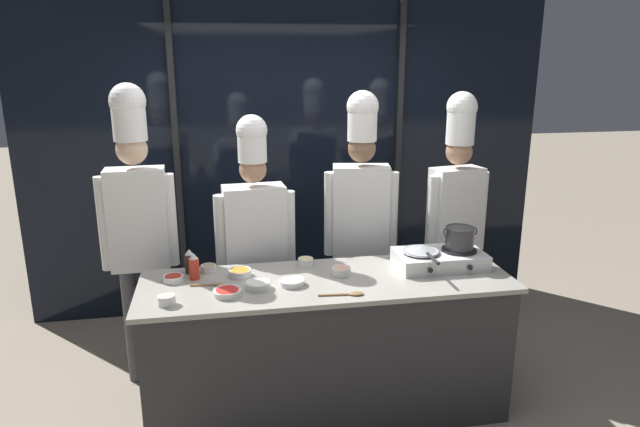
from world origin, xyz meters
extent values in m
plane|color=gray|center=(0.00, 0.00, 0.00)|extent=(24.00, 24.00, 0.00)
cube|color=black|center=(0.00, 1.69, 1.35)|extent=(4.51, 0.04, 2.70)
cube|color=#232326|center=(-0.96, 1.64, 1.35)|extent=(0.05, 0.05, 2.70)
cube|color=#232326|center=(0.96, 1.64, 1.35)|extent=(0.05, 0.05, 2.70)
cube|color=#2D2D30|center=(0.00, 0.00, 0.44)|extent=(2.21, 0.68, 0.89)
cube|color=#A39E93|center=(0.00, 0.00, 0.90)|extent=(2.28, 0.72, 0.03)
cube|color=silver|center=(0.76, 0.09, 0.96)|extent=(0.57, 0.33, 0.10)
cylinder|color=black|center=(0.63, 0.09, 1.02)|extent=(0.23, 0.23, 0.01)
cylinder|color=black|center=(0.63, -0.09, 0.96)|extent=(0.03, 0.01, 0.03)
cylinder|color=black|center=(0.89, 0.09, 1.02)|extent=(0.23, 0.23, 0.01)
cylinder|color=black|center=(0.89, -0.09, 0.96)|extent=(0.03, 0.01, 0.03)
cylinder|color=#ADAFB5|center=(0.63, 0.09, 1.03)|extent=(0.23, 0.23, 0.01)
cone|color=#ADAFB5|center=(0.63, 0.09, 1.04)|extent=(0.24, 0.24, 0.04)
cylinder|color=black|center=(0.63, -0.12, 1.05)|extent=(0.02, 0.18, 0.02)
cylinder|color=#333335|center=(0.89, 0.09, 1.10)|extent=(0.18, 0.18, 0.14)
torus|color=#333335|center=(0.89, 0.09, 1.17)|extent=(0.19, 0.19, 0.01)
torus|color=#333335|center=(0.79, 0.09, 1.14)|extent=(0.01, 0.05, 0.05)
torus|color=#333335|center=(0.99, 0.09, 1.14)|extent=(0.01, 0.05, 0.05)
cylinder|color=#332319|center=(-0.83, 0.26, 0.98)|extent=(0.06, 0.06, 0.12)
cone|color=white|center=(-0.83, 0.26, 1.06)|extent=(0.05, 0.05, 0.03)
cylinder|color=red|center=(-0.80, 0.15, 0.98)|extent=(0.06, 0.06, 0.13)
cone|color=white|center=(-0.80, 0.15, 1.07)|extent=(0.05, 0.05, 0.04)
cylinder|color=white|center=(-0.61, -0.13, 0.93)|extent=(0.16, 0.16, 0.03)
torus|color=white|center=(-0.61, -0.13, 0.95)|extent=(0.16, 0.16, 0.01)
cylinder|color=red|center=(-0.61, -0.13, 0.94)|extent=(0.13, 0.13, 0.02)
cylinder|color=white|center=(-0.72, 0.26, 0.94)|extent=(0.10, 0.10, 0.04)
torus|color=white|center=(-0.72, 0.26, 0.96)|extent=(0.10, 0.10, 0.01)
cylinder|color=#9E896B|center=(-0.72, 0.26, 0.95)|extent=(0.08, 0.08, 0.02)
cylinder|color=white|center=(-0.94, -0.20, 0.94)|extent=(0.10, 0.10, 0.05)
torus|color=white|center=(-0.94, -0.20, 0.97)|extent=(0.10, 0.10, 0.01)
cylinder|color=beige|center=(-0.94, -0.20, 0.96)|extent=(0.08, 0.08, 0.03)
cylinder|color=white|center=(-0.93, 0.13, 0.93)|extent=(0.12, 0.12, 0.03)
torus|color=white|center=(-0.93, 0.13, 0.95)|extent=(0.12, 0.12, 0.01)
cylinder|color=#B22D1E|center=(-0.93, 0.13, 0.94)|extent=(0.10, 0.10, 0.02)
cylinder|color=white|center=(0.10, 0.05, 0.94)|extent=(0.12, 0.12, 0.05)
torus|color=white|center=(0.10, 0.05, 0.96)|extent=(0.12, 0.12, 0.01)
cylinder|color=#EAA893|center=(0.10, 0.05, 0.95)|extent=(0.10, 0.10, 0.03)
cylinder|color=white|center=(-0.10, 0.25, 0.94)|extent=(0.10, 0.10, 0.05)
torus|color=white|center=(-0.10, 0.25, 0.97)|extent=(0.10, 0.10, 0.01)
cylinder|color=#E0C689|center=(-0.10, 0.25, 0.95)|extent=(0.08, 0.08, 0.03)
cylinder|color=white|center=(-0.52, 0.15, 0.94)|extent=(0.14, 0.14, 0.04)
torus|color=white|center=(-0.52, 0.15, 0.96)|extent=(0.14, 0.14, 0.01)
cylinder|color=orange|center=(-0.52, 0.15, 0.95)|extent=(0.12, 0.12, 0.02)
cylinder|color=white|center=(-0.22, -0.05, 0.93)|extent=(0.15, 0.15, 0.03)
torus|color=white|center=(-0.22, -0.05, 0.95)|extent=(0.15, 0.15, 0.01)
cylinder|color=silver|center=(-0.22, -0.05, 0.94)|extent=(0.12, 0.12, 0.02)
cylinder|color=white|center=(-0.43, -0.07, 0.94)|extent=(0.14, 0.14, 0.04)
torus|color=white|center=(-0.43, -0.07, 0.96)|extent=(0.15, 0.15, 0.01)
cylinder|color=white|center=(-0.43, -0.07, 0.95)|extent=(0.12, 0.12, 0.02)
cube|color=olive|center=(-0.75, 0.03, 0.92)|extent=(0.14, 0.03, 0.01)
ellipsoid|color=olive|center=(-0.65, 0.02, 0.92)|extent=(0.07, 0.05, 0.02)
cube|color=olive|center=(-0.01, -0.25, 0.92)|extent=(0.18, 0.03, 0.01)
ellipsoid|color=olive|center=(0.12, -0.26, 0.92)|extent=(0.09, 0.06, 0.02)
cylinder|color=#4C4C51|center=(-1.06, 0.60, 0.42)|extent=(0.10, 0.10, 0.85)
cylinder|color=#4C4C51|center=(-1.27, 0.60, 0.42)|extent=(0.10, 0.10, 0.85)
cube|color=white|center=(-1.17, 0.60, 1.19)|extent=(0.39, 0.21, 0.68)
cylinder|color=white|center=(-0.95, 0.58, 1.18)|extent=(0.08, 0.08, 0.63)
cylinder|color=white|center=(-1.38, 0.56, 1.18)|extent=(0.08, 0.08, 0.63)
sphere|color=beige|center=(-1.17, 0.60, 1.66)|extent=(0.20, 0.20, 0.20)
cylinder|color=white|center=(-1.17, 0.60, 1.84)|extent=(0.21, 0.21, 0.25)
sphere|color=white|center=(-1.17, 0.60, 1.96)|extent=(0.23, 0.23, 0.23)
cylinder|color=#2D3856|center=(-0.28, 0.58, 0.38)|extent=(0.11, 0.11, 0.77)
cylinder|color=#2D3856|center=(-0.51, 0.57, 0.38)|extent=(0.11, 0.11, 0.77)
cube|color=white|center=(-0.40, 0.57, 1.08)|extent=(0.43, 0.25, 0.62)
cylinder|color=white|center=(-0.16, 0.56, 1.06)|extent=(0.08, 0.08, 0.57)
cylinder|color=white|center=(-0.63, 0.52, 1.06)|extent=(0.08, 0.08, 0.57)
sphere|color=#A87A5B|center=(-0.40, 0.57, 1.50)|extent=(0.18, 0.18, 0.18)
cylinder|color=white|center=(-0.40, 0.57, 1.66)|extent=(0.19, 0.19, 0.21)
sphere|color=white|center=(-0.40, 0.57, 1.76)|extent=(0.21, 0.21, 0.21)
cylinder|color=#232326|center=(0.48, 0.64, 0.41)|extent=(0.10, 0.10, 0.82)
cylinder|color=#232326|center=(0.26, 0.68, 0.41)|extent=(0.10, 0.10, 0.82)
cube|color=white|center=(0.37, 0.66, 1.15)|extent=(0.43, 0.28, 0.66)
cylinder|color=white|center=(0.59, 0.59, 1.14)|extent=(0.08, 0.08, 0.61)
cylinder|color=white|center=(0.15, 0.67, 1.14)|extent=(0.08, 0.08, 0.61)
sphere|color=brown|center=(0.37, 0.66, 1.61)|extent=(0.20, 0.20, 0.20)
cylinder|color=white|center=(0.37, 0.66, 1.78)|extent=(0.21, 0.21, 0.24)
sphere|color=white|center=(0.37, 0.66, 1.90)|extent=(0.22, 0.22, 0.22)
cylinder|color=#4C4C51|center=(1.18, 0.64, 0.40)|extent=(0.10, 0.10, 0.80)
cylinder|color=#4C4C51|center=(0.98, 0.61, 0.40)|extent=(0.10, 0.10, 0.80)
cube|color=white|center=(1.08, 0.62, 1.13)|extent=(0.40, 0.26, 0.65)
cylinder|color=white|center=(1.30, 0.63, 1.11)|extent=(0.07, 0.07, 0.60)
cylinder|color=white|center=(0.88, 0.56, 1.11)|extent=(0.07, 0.07, 0.60)
sphere|color=#A87A5B|center=(1.08, 0.62, 1.57)|extent=(0.19, 0.19, 0.19)
cylinder|color=white|center=(1.08, 0.62, 1.75)|extent=(0.20, 0.20, 0.27)
sphere|color=white|center=(1.08, 0.62, 1.89)|extent=(0.22, 0.22, 0.22)
camera|label=1|loc=(-0.62, -3.19, 2.25)|focal=32.00mm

